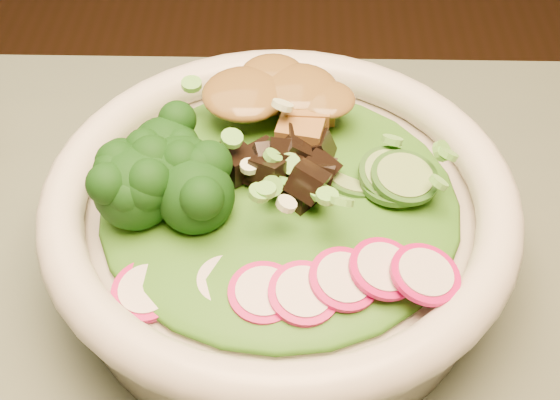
# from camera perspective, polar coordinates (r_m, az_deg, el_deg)

# --- Properties ---
(salad_bowl) EXTENTS (0.29, 0.29, 0.08)m
(salad_bowl) POSITION_cam_1_polar(r_m,az_deg,el_deg) (0.49, -0.00, -1.71)
(salad_bowl) COLOR silver
(salad_bowl) RESTS_ON dining_table
(lettuce_bed) EXTENTS (0.22, 0.22, 0.03)m
(lettuce_bed) POSITION_cam_1_polar(r_m,az_deg,el_deg) (0.47, -0.00, 0.09)
(lettuce_bed) COLOR #275812
(lettuce_bed) RESTS_ON salad_bowl
(broccoli_florets) EXTENTS (0.10, 0.09, 0.05)m
(broccoli_florets) POSITION_cam_1_polar(r_m,az_deg,el_deg) (0.45, -8.34, 0.59)
(broccoli_florets) COLOR black
(broccoli_florets) RESTS_ON salad_bowl
(radish_slices) EXTENTS (0.12, 0.06, 0.02)m
(radish_slices) POSITION_cam_1_polar(r_m,az_deg,el_deg) (0.42, 1.76, -6.30)
(radish_slices) COLOR #B60E58
(radish_slices) RESTS_ON salad_bowl
(cucumber_slices) EXTENTS (0.09, 0.09, 0.04)m
(cucumber_slices) POSITION_cam_1_polar(r_m,az_deg,el_deg) (0.47, 8.45, 1.91)
(cucumber_slices) COLOR #78A75D
(cucumber_slices) RESTS_ON salad_bowl
(mushroom_heap) EXTENTS (0.09, 0.09, 0.04)m
(mushroom_heap) POSITION_cam_1_polar(r_m,az_deg,el_deg) (0.47, -0.22, 2.53)
(mushroom_heap) COLOR black
(mushroom_heap) RESTS_ON salad_bowl
(tofu_cubes) EXTENTS (0.11, 0.08, 0.04)m
(tofu_cubes) POSITION_cam_1_polar(r_m,az_deg,el_deg) (0.51, -0.84, 6.53)
(tofu_cubes) COLOR olive
(tofu_cubes) RESTS_ON salad_bowl
(peanut_sauce) EXTENTS (0.07, 0.06, 0.02)m
(peanut_sauce) POSITION_cam_1_polar(r_m,az_deg,el_deg) (0.50, -0.86, 7.76)
(peanut_sauce) COLOR brown
(peanut_sauce) RESTS_ON tofu_cubes
(scallion_garnish) EXTENTS (0.21, 0.21, 0.03)m
(scallion_garnish) POSITION_cam_1_polar(r_m,az_deg,el_deg) (0.45, -0.00, 2.40)
(scallion_garnish) COLOR #61B841
(scallion_garnish) RESTS_ON salad_bowl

